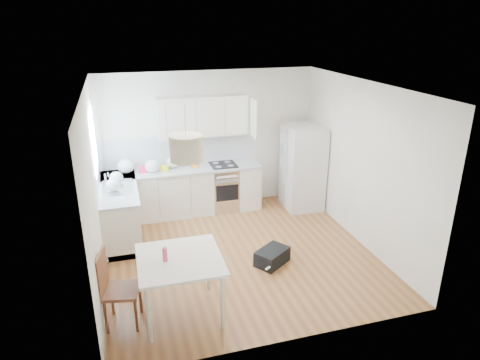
# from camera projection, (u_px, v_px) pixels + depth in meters

# --- Properties ---
(floor) EXTENTS (4.20, 4.20, 0.00)m
(floor) POSITION_uv_depth(u_px,v_px,m) (239.00, 253.00, 6.98)
(floor) COLOR brown
(floor) RESTS_ON ground
(ceiling) EXTENTS (4.20, 4.20, 0.00)m
(ceiling) POSITION_uv_depth(u_px,v_px,m) (239.00, 86.00, 6.02)
(ceiling) COLOR white
(ceiling) RESTS_ON wall_back
(wall_back) EXTENTS (4.20, 0.00, 4.20)m
(wall_back) POSITION_uv_depth(u_px,v_px,m) (209.00, 140.00, 8.39)
(wall_back) COLOR beige
(wall_back) RESTS_ON floor
(wall_left) EXTENTS (0.00, 4.20, 4.20)m
(wall_left) POSITION_uv_depth(u_px,v_px,m) (94.00, 191.00, 5.95)
(wall_left) COLOR beige
(wall_left) RESTS_ON floor
(wall_right) EXTENTS (0.00, 4.20, 4.20)m
(wall_right) POSITION_uv_depth(u_px,v_px,m) (361.00, 164.00, 7.05)
(wall_right) COLOR beige
(wall_right) RESTS_ON floor
(window_glassblock) EXTENTS (0.02, 1.00, 1.00)m
(window_glassblock) POSITION_uv_depth(u_px,v_px,m) (94.00, 141.00, 6.84)
(window_glassblock) COLOR #BFE0F9
(window_glassblock) RESTS_ON wall_left
(cabinets_back) EXTENTS (3.00, 0.60, 0.88)m
(cabinets_back) POSITION_uv_depth(u_px,v_px,m) (184.00, 192.00, 8.28)
(cabinets_back) COLOR silver
(cabinets_back) RESTS_ON floor
(cabinets_left) EXTENTS (0.60, 1.80, 0.88)m
(cabinets_left) POSITION_uv_depth(u_px,v_px,m) (121.00, 212.00, 7.43)
(cabinets_left) COLOR silver
(cabinets_left) RESTS_ON floor
(counter_back) EXTENTS (3.02, 0.64, 0.04)m
(counter_back) POSITION_uv_depth(u_px,v_px,m) (182.00, 170.00, 8.12)
(counter_back) COLOR #ACAEB1
(counter_back) RESTS_ON cabinets_back
(counter_left) EXTENTS (0.64, 1.82, 0.04)m
(counter_left) POSITION_uv_depth(u_px,v_px,m) (118.00, 188.00, 7.27)
(counter_left) COLOR #ACAEB1
(counter_left) RESTS_ON cabinets_left
(backsplash_back) EXTENTS (3.00, 0.01, 0.58)m
(backsplash_back) POSITION_uv_depth(u_px,v_px,m) (179.00, 150.00, 8.27)
(backsplash_back) COLOR silver
(backsplash_back) RESTS_ON wall_back
(backsplash_left) EXTENTS (0.01, 1.80, 0.58)m
(backsplash_left) POSITION_uv_depth(u_px,v_px,m) (98.00, 172.00, 7.08)
(backsplash_left) COLOR silver
(backsplash_left) RESTS_ON wall_left
(upper_cabinets) EXTENTS (1.70, 0.32, 0.75)m
(upper_cabinets) POSITION_uv_depth(u_px,v_px,m) (203.00, 116.00, 8.02)
(upper_cabinets) COLOR silver
(upper_cabinets) RESTS_ON wall_back
(range_oven) EXTENTS (0.50, 0.61, 0.88)m
(range_oven) POSITION_uv_depth(u_px,v_px,m) (223.00, 188.00, 8.49)
(range_oven) COLOR silver
(range_oven) RESTS_ON floor
(sink) EXTENTS (0.50, 0.80, 0.16)m
(sink) POSITION_uv_depth(u_px,v_px,m) (118.00, 188.00, 7.22)
(sink) COLOR silver
(sink) RESTS_ON counter_left
(refrigerator) EXTENTS (0.84, 0.87, 1.66)m
(refrigerator) POSITION_uv_depth(u_px,v_px,m) (303.00, 167.00, 8.48)
(refrigerator) COLOR silver
(refrigerator) RESTS_ON floor
(dining_table) EXTENTS (1.05, 1.05, 0.82)m
(dining_table) POSITION_uv_depth(u_px,v_px,m) (180.00, 265.00, 5.32)
(dining_table) COLOR beige
(dining_table) RESTS_ON floor
(dining_chair) EXTENTS (0.50, 0.50, 1.00)m
(dining_chair) POSITION_uv_depth(u_px,v_px,m) (122.00, 289.00, 5.22)
(dining_chair) COLOR #4A2916
(dining_chair) RESTS_ON floor
(drink_bottle) EXTENTS (0.07, 0.07, 0.21)m
(drink_bottle) POSITION_uv_depth(u_px,v_px,m) (165.00, 253.00, 5.19)
(drink_bottle) COLOR #E63F60
(drink_bottle) RESTS_ON dining_table
(gym_bag) EXTENTS (0.63, 0.58, 0.24)m
(gym_bag) POSITION_uv_depth(u_px,v_px,m) (272.00, 257.00, 6.66)
(gym_bag) COLOR black
(gym_bag) RESTS_ON floor
(pendant_lamp) EXTENTS (0.46, 0.46, 0.31)m
(pendant_lamp) POSITION_uv_depth(u_px,v_px,m) (186.00, 148.00, 4.98)
(pendant_lamp) COLOR beige
(pendant_lamp) RESTS_ON ceiling
(grocery_bag_a) EXTENTS (0.29, 0.25, 0.27)m
(grocery_bag_a) POSITION_uv_depth(u_px,v_px,m) (125.00, 166.00, 7.83)
(grocery_bag_a) COLOR white
(grocery_bag_a) RESTS_ON counter_back
(grocery_bag_b) EXTENTS (0.27, 0.23, 0.24)m
(grocery_bag_b) POSITION_uv_depth(u_px,v_px,m) (152.00, 166.00, 7.88)
(grocery_bag_b) COLOR white
(grocery_bag_b) RESTS_ON counter_back
(grocery_bag_c) EXTENTS (0.24, 0.20, 0.22)m
(grocery_bag_c) POSITION_uv_depth(u_px,v_px,m) (172.00, 163.00, 8.12)
(grocery_bag_c) COLOR white
(grocery_bag_c) RESTS_ON counter_back
(grocery_bag_d) EXTENTS (0.23, 0.20, 0.21)m
(grocery_bag_d) POSITION_uv_depth(u_px,v_px,m) (116.00, 178.00, 7.36)
(grocery_bag_d) COLOR white
(grocery_bag_d) RESTS_ON counter_back
(grocery_bag_e) EXTENTS (0.24, 0.20, 0.21)m
(grocery_bag_e) POSITION_uv_depth(u_px,v_px,m) (113.00, 185.00, 7.03)
(grocery_bag_e) COLOR white
(grocery_bag_e) RESTS_ON counter_left
(snack_orange) EXTENTS (0.16, 0.12, 0.10)m
(snack_orange) POSITION_uv_depth(u_px,v_px,m) (195.00, 165.00, 8.19)
(snack_orange) COLOR orange
(snack_orange) RESTS_ON counter_back
(snack_yellow) EXTENTS (0.17, 0.16, 0.10)m
(snack_yellow) POSITION_uv_depth(u_px,v_px,m) (165.00, 168.00, 8.00)
(snack_yellow) COLOR yellow
(snack_yellow) RESTS_ON counter_back
(snack_red) EXTENTS (0.17, 0.11, 0.11)m
(snack_red) POSITION_uv_depth(u_px,v_px,m) (143.00, 169.00, 7.91)
(snack_red) COLOR red
(snack_red) RESTS_ON counter_back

